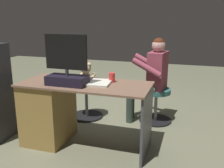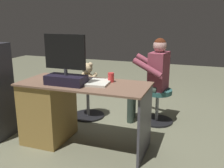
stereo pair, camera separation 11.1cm
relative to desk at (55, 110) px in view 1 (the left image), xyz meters
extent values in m
plane|color=#6C6D54|center=(-0.37, -0.40, -0.38)|extent=(10.00, 10.00, 0.00)
cube|color=brown|center=(-0.37, 0.00, 0.33)|extent=(1.39, 0.61, 0.02)
cube|color=olive|center=(0.09, 0.00, -0.03)|extent=(0.45, 0.56, 0.70)
cube|color=#45434C|center=(-1.05, 0.00, -0.03)|extent=(0.02, 0.55, 0.70)
cube|color=black|center=(-0.23, 0.12, 0.39)|extent=(0.42, 0.20, 0.10)
cylinder|color=#333338|center=(-0.23, 0.12, 0.47)|extent=(0.04, 0.04, 0.07)
cube|color=black|center=(-0.23, 0.12, 0.68)|extent=(0.45, 0.02, 0.35)
cube|color=black|center=(-0.23, 0.10, 0.68)|extent=(0.42, 0.00, 0.32)
cube|color=black|center=(-0.34, -0.14, 0.35)|extent=(0.42, 0.14, 0.02)
ellipsoid|color=black|center=(-0.05, -0.11, 0.36)|extent=(0.06, 0.10, 0.04)
cylinder|color=red|center=(-0.63, -0.14, 0.39)|extent=(0.07, 0.07, 0.10)
cube|color=black|center=(0.00, 0.02, 0.35)|extent=(0.09, 0.16, 0.02)
cube|color=silver|center=(-0.54, -0.02, 0.35)|extent=(0.25, 0.32, 0.02)
cylinder|color=black|center=(-0.05, -0.77, -0.37)|extent=(0.46, 0.46, 0.03)
cylinder|color=gray|center=(-0.05, -0.77, -0.16)|extent=(0.04, 0.04, 0.38)
cylinder|color=#394498|center=(-0.05, -0.77, 0.05)|extent=(0.36, 0.36, 0.06)
ellipsoid|color=tan|center=(-0.05, -0.77, 0.18)|extent=(0.18, 0.15, 0.19)
sphere|color=tan|center=(-0.05, -0.77, 0.33)|extent=(0.15, 0.15, 0.15)
sphere|color=beige|center=(-0.05, -0.84, 0.32)|extent=(0.06, 0.06, 0.06)
sphere|color=tan|center=(-0.10, -0.77, 0.38)|extent=(0.06, 0.06, 0.06)
sphere|color=tan|center=(0.00, -0.77, 0.38)|extent=(0.06, 0.06, 0.06)
cylinder|color=tan|center=(-0.14, -0.81, 0.21)|extent=(0.05, 0.14, 0.09)
cylinder|color=tan|center=(0.04, -0.81, 0.21)|extent=(0.05, 0.14, 0.09)
cylinder|color=tan|center=(-0.09, -0.87, 0.11)|extent=(0.06, 0.11, 0.06)
cylinder|color=tan|center=(0.00, -0.87, 0.11)|extent=(0.06, 0.11, 0.06)
cylinder|color=black|center=(-1.01, -0.91, -0.37)|extent=(0.44, 0.44, 0.03)
cylinder|color=gray|center=(-1.01, -0.91, -0.16)|extent=(0.04, 0.04, 0.38)
cylinder|color=#2E605D|center=(-1.01, -0.91, 0.05)|extent=(0.38, 0.38, 0.06)
cube|color=#883A4B|center=(-1.01, -0.91, 0.33)|extent=(0.24, 0.35, 0.49)
sphere|color=tan|center=(-1.01, -0.91, 0.66)|extent=(0.17, 0.17, 0.17)
sphere|color=#4A1F10|center=(-1.01, -0.91, 0.68)|extent=(0.16, 0.16, 0.16)
cylinder|color=#883A4B|center=(-0.90, -0.70, 0.41)|extent=(0.40, 0.13, 0.24)
cylinder|color=#883A4B|center=(-0.84, -1.09, 0.41)|extent=(0.40, 0.13, 0.24)
cylinder|color=#314036|center=(-0.85, -0.80, 0.10)|extent=(0.36, 0.16, 0.11)
cylinder|color=#314036|center=(-0.68, -0.78, -0.15)|extent=(0.10, 0.10, 0.46)
cylinder|color=#314036|center=(-0.83, -0.98, 0.10)|extent=(0.36, 0.16, 0.11)
cylinder|color=#314036|center=(-0.65, -0.95, -0.15)|extent=(0.10, 0.10, 0.46)
camera|label=1|loc=(-1.45, 2.43, 1.03)|focal=41.41mm
camera|label=2|loc=(-1.56, 2.39, 1.03)|focal=41.41mm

